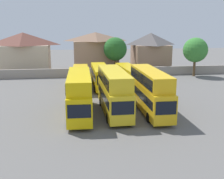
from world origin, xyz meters
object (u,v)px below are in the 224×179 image
(bus_4, at_px, (80,77))
(bus_3, at_px, (150,89))
(house_terrace_left, at_px, (24,52))
(bus_6, at_px, (130,76))
(tree_left_of_lot, at_px, (195,50))
(house_terrace_centre, at_px, (96,52))
(bus_1, at_px, (79,92))
(house_terrace_right, at_px, (150,51))
(tree_behind_wall, at_px, (115,49))
(bus_2, at_px, (114,90))
(bus_5, at_px, (101,76))

(bus_4, bearing_deg, bus_3, 31.19)
(bus_3, bearing_deg, house_terrace_left, -148.09)
(bus_6, relative_size, tree_left_of_lot, 1.52)
(house_terrace_left, xyz_separation_m, house_terrace_centre, (15.48, -0.09, -0.02))
(bus_1, height_order, bus_4, bus_1)
(bus_1, distance_m, bus_6, 16.30)
(bus_1, relative_size, bus_6, 0.95)
(bus_3, distance_m, tree_left_of_lot, 26.98)
(bus_4, xyz_separation_m, house_terrace_left, (-11.60, 16.97, 2.53))
(bus_1, xyz_separation_m, house_terrace_right, (16.98, 31.22, 1.58))
(bus_4, xyz_separation_m, house_terrace_centre, (3.88, 16.88, 2.51))
(bus_1, bearing_deg, tree_behind_wall, 164.72)
(bus_2, xyz_separation_m, bus_5, (-0.22, 14.10, -0.85))
(bus_2, bearing_deg, bus_3, 86.33)
(bus_3, distance_m, house_terrace_right, 32.42)
(house_terrace_left, relative_size, tree_left_of_lot, 1.45)
(tree_behind_wall, bearing_deg, house_terrace_centre, 130.02)
(house_terrace_right, bearing_deg, bus_1, -118.55)
(bus_6, height_order, house_terrace_centre, house_terrace_centre)
(bus_6, xyz_separation_m, house_terrace_left, (-19.83, 17.37, 2.49))
(bus_1, xyz_separation_m, bus_6, (8.70, 13.76, -0.80))
(bus_3, relative_size, tree_behind_wall, 1.50)
(bus_1, height_order, bus_3, bus_3)
(bus_4, distance_m, house_terrace_centre, 17.50)
(bus_3, relative_size, bus_4, 1.08)
(house_terrace_centre, height_order, tree_left_of_lot, house_terrace_centre)
(bus_2, distance_m, bus_5, 14.12)
(bus_3, bearing_deg, bus_6, 178.37)
(tree_left_of_lot, bearing_deg, bus_3, -124.81)
(house_terrace_centre, height_order, house_terrace_right, house_terrace_centre)
(bus_3, xyz_separation_m, tree_behind_wall, (-0.23, 26.56, 2.46))
(bus_2, relative_size, house_terrace_right, 1.30)
(bus_1, xyz_separation_m, tree_behind_wall, (8.10, 26.57, 2.55))
(house_terrace_left, bearing_deg, bus_3, -57.97)
(bus_2, height_order, house_terrace_right, house_terrace_right)
(house_terrace_left, distance_m, tree_behind_wall, 19.79)
(bus_1, distance_m, house_terrace_right, 35.58)
(bus_5, bearing_deg, bus_3, 17.45)
(bus_4, xyz_separation_m, bus_5, (3.35, 0.16, 0.10))
(bus_2, xyz_separation_m, bus_4, (-3.56, 13.94, -0.95))
(bus_3, height_order, bus_5, bus_3)
(bus_1, relative_size, tree_behind_wall, 1.45)
(bus_3, xyz_separation_m, house_terrace_left, (-19.47, 31.12, 1.59))
(bus_2, distance_m, house_terrace_right, 33.63)
(bus_2, bearing_deg, bus_5, 179.99)
(bus_3, bearing_deg, bus_4, -151.06)
(bus_3, height_order, tree_behind_wall, tree_behind_wall)
(bus_5, distance_m, bus_6, 4.91)
(bus_2, distance_m, house_terrace_centre, 30.86)
(house_terrace_left, height_order, tree_left_of_lot, house_terrace_left)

